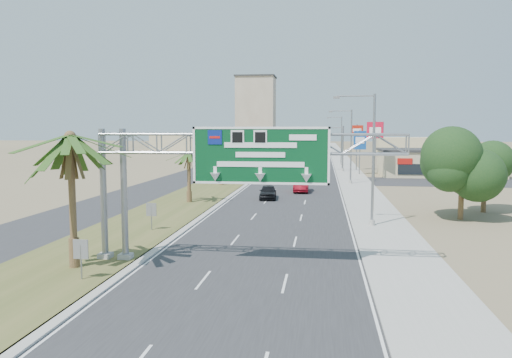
{
  "coord_description": "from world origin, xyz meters",
  "views": [
    {
      "loc": [
        3.72,
        -16.25,
        7.35
      ],
      "look_at": [
        -0.49,
        15.19,
        4.2
      ],
      "focal_mm": 35.0,
      "sensor_mm": 36.0,
      "label": 1
    }
  ],
  "objects_px": {
    "sign_gantry": "(232,154)",
    "car_far": "(291,164)",
    "store_building": "(438,163)",
    "pole_sign_red_far": "(357,134)",
    "pole_sign_blue": "(360,142)",
    "pole_sign_red_near": "(375,133)",
    "palm_near": "(70,138)",
    "car_right_lane": "(312,173)",
    "signal_mast": "(331,144)",
    "car_left_lane": "(268,192)",
    "car_mid_lane": "(301,185)"
  },
  "relations": [
    {
      "from": "sign_gantry",
      "to": "signal_mast",
      "type": "distance_m",
      "value": 62.37
    },
    {
      "from": "car_left_lane",
      "to": "car_far",
      "type": "height_order",
      "value": "car_left_lane"
    },
    {
      "from": "palm_near",
      "to": "pole_sign_red_near",
      "type": "bearing_deg",
      "value": 67.95
    },
    {
      "from": "sign_gantry",
      "to": "car_far",
      "type": "height_order",
      "value": "sign_gantry"
    },
    {
      "from": "palm_near",
      "to": "pole_sign_red_near",
      "type": "distance_m",
      "value": 54.53
    },
    {
      "from": "sign_gantry",
      "to": "car_mid_lane",
      "type": "distance_m",
      "value": 33.07
    },
    {
      "from": "car_left_lane",
      "to": "pole_sign_red_near",
      "type": "distance_m",
      "value": 26.85
    },
    {
      "from": "pole_sign_blue",
      "to": "pole_sign_red_near",
      "type": "bearing_deg",
      "value": -78.7
    },
    {
      "from": "palm_near",
      "to": "car_left_lane",
      "type": "height_order",
      "value": "palm_near"
    },
    {
      "from": "car_far",
      "to": "pole_sign_red_far",
      "type": "distance_m",
      "value": 14.74
    },
    {
      "from": "car_right_lane",
      "to": "pole_sign_blue",
      "type": "distance_m",
      "value": 10.38
    },
    {
      "from": "palm_near",
      "to": "pole_sign_red_near",
      "type": "relative_size",
      "value": 0.96
    },
    {
      "from": "car_right_lane",
      "to": "car_far",
      "type": "xyz_separation_m",
      "value": [
        -4.55,
        19.99,
        0.01
      ]
    },
    {
      "from": "store_building",
      "to": "car_left_lane",
      "type": "bearing_deg",
      "value": -128.66
    },
    {
      "from": "sign_gantry",
      "to": "palm_near",
      "type": "xyz_separation_m",
      "value": [
        -8.14,
        -1.93,
        0.87
      ]
    },
    {
      "from": "car_left_lane",
      "to": "pole_sign_blue",
      "type": "distance_m",
      "value": 32.94
    },
    {
      "from": "store_building",
      "to": "sign_gantry",
      "type": "bearing_deg",
      "value": -112.36
    },
    {
      "from": "sign_gantry",
      "to": "signal_mast",
      "type": "bearing_deg",
      "value": 84.26
    },
    {
      "from": "pole_sign_red_far",
      "to": "car_far",
      "type": "bearing_deg",
      "value": 155.46
    },
    {
      "from": "car_left_lane",
      "to": "car_right_lane",
      "type": "relative_size",
      "value": 0.89
    },
    {
      "from": "sign_gantry",
      "to": "car_right_lane",
      "type": "xyz_separation_m",
      "value": [
        3.12,
        51.27,
        -5.38
      ]
    },
    {
      "from": "signal_mast",
      "to": "palm_near",
      "type": "bearing_deg",
      "value": -102.66
    },
    {
      "from": "car_left_lane",
      "to": "pole_sign_blue",
      "type": "xyz_separation_m",
      "value": [
        11.7,
        30.44,
        4.62
      ]
    },
    {
      "from": "car_left_lane",
      "to": "car_mid_lane",
      "type": "bearing_deg",
      "value": 59.01
    },
    {
      "from": "sign_gantry",
      "to": "pole_sign_blue",
      "type": "distance_m",
      "value": 57.54
    },
    {
      "from": "store_building",
      "to": "car_right_lane",
      "type": "distance_m",
      "value": 20.55
    },
    {
      "from": "sign_gantry",
      "to": "signal_mast",
      "type": "relative_size",
      "value": 1.63
    },
    {
      "from": "car_left_lane",
      "to": "car_right_lane",
      "type": "height_order",
      "value": "car_left_lane"
    },
    {
      "from": "palm_near",
      "to": "sign_gantry",
      "type": "bearing_deg",
      "value": 13.32
    },
    {
      "from": "pole_sign_blue",
      "to": "store_building",
      "type": "bearing_deg",
      "value": -2.06
    },
    {
      "from": "pole_sign_red_near",
      "to": "pole_sign_red_far",
      "type": "relative_size",
      "value": 1.04
    },
    {
      "from": "signal_mast",
      "to": "store_building",
      "type": "relative_size",
      "value": 0.57
    },
    {
      "from": "car_mid_lane",
      "to": "store_building",
      "type": "bearing_deg",
      "value": 48.08
    },
    {
      "from": "car_far",
      "to": "sign_gantry",
      "type": "bearing_deg",
      "value": -95.2
    },
    {
      "from": "sign_gantry",
      "to": "car_mid_lane",
      "type": "bearing_deg",
      "value": 85.93
    },
    {
      "from": "car_right_lane",
      "to": "car_far",
      "type": "height_order",
      "value": "car_far"
    },
    {
      "from": "sign_gantry",
      "to": "car_right_lane",
      "type": "bearing_deg",
      "value": 86.51
    },
    {
      "from": "palm_near",
      "to": "car_left_lane",
      "type": "xyz_separation_m",
      "value": [
        7.2,
        28.0,
        -6.19
      ]
    },
    {
      "from": "sign_gantry",
      "to": "car_left_lane",
      "type": "distance_m",
      "value": 26.63
    },
    {
      "from": "palm_near",
      "to": "car_far",
      "type": "height_order",
      "value": "palm_near"
    },
    {
      "from": "sign_gantry",
      "to": "palm_near",
      "type": "distance_m",
      "value": 8.41
    },
    {
      "from": "car_left_lane",
      "to": "car_mid_lane",
      "type": "distance_m",
      "value": 7.27
    },
    {
      "from": "car_left_lane",
      "to": "car_right_lane",
      "type": "distance_m",
      "value": 25.52
    },
    {
      "from": "car_mid_lane",
      "to": "car_right_lane",
      "type": "height_order",
      "value": "car_mid_lane"
    },
    {
      "from": "store_building",
      "to": "car_right_lane",
      "type": "relative_size",
      "value": 3.7
    },
    {
      "from": "sign_gantry",
      "to": "store_building",
      "type": "relative_size",
      "value": 0.93
    },
    {
      "from": "signal_mast",
      "to": "car_far",
      "type": "xyz_separation_m",
      "value": [
        -7.66,
        9.21,
        -4.16
      ]
    },
    {
      "from": "pole_sign_blue",
      "to": "car_far",
      "type": "bearing_deg",
      "value": 129.59
    },
    {
      "from": "car_left_lane",
      "to": "pole_sign_red_near",
      "type": "height_order",
      "value": "pole_sign_red_near"
    },
    {
      "from": "pole_sign_red_far",
      "to": "store_building",
      "type": "bearing_deg",
      "value": -38.1
    }
  ]
}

